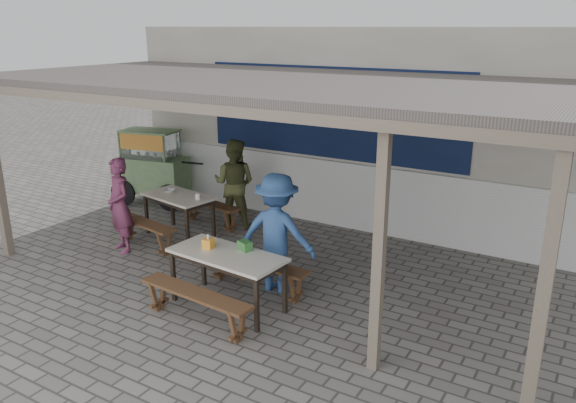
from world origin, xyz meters
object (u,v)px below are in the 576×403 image
(donation_box, at_px, (245,246))
(condiment_jar, at_px, (198,196))
(table_right, at_px, (227,259))
(tissue_box, at_px, (208,243))
(vendor_cart, at_px, (153,164))
(condiment_bowl, at_px, (170,191))
(bench_right_wall, at_px, (256,267))
(patron_street_side, at_px, (120,205))
(patron_right_table, at_px, (277,233))
(bench_right_street, at_px, (196,300))
(table_left, at_px, (178,200))
(bench_left_street, at_px, (145,229))
(patron_wall_side, at_px, (234,183))
(bench_left_wall, at_px, (211,209))

(donation_box, height_order, condiment_jar, donation_box)
(table_right, relative_size, tissue_box, 12.29)
(vendor_cart, relative_size, condiment_bowl, 9.53)
(vendor_cart, distance_m, tissue_box, 4.64)
(bench_right_wall, xyz_separation_m, patron_street_side, (-2.68, 0.08, 0.43))
(patron_street_side, relative_size, tissue_box, 12.07)
(vendor_cart, bearing_deg, condiment_bowl, -48.94)
(patron_right_table, xyz_separation_m, condiment_jar, (-2.10, 0.86, -0.03))
(vendor_cart, bearing_deg, bench_right_street, -52.57)
(table_left, bearing_deg, bench_right_wall, -14.37)
(donation_box, relative_size, condiment_bowl, 0.96)
(patron_street_side, height_order, patron_right_table, patron_right_table)
(patron_street_side, bearing_deg, table_left, 90.69)
(patron_street_side, height_order, condiment_jar, patron_street_side)
(condiment_jar, bearing_deg, patron_right_table, -22.27)
(bench_right_wall, relative_size, condiment_bowl, 8.61)
(table_left, height_order, bench_left_street, table_left)
(bench_left_street, relative_size, patron_wall_side, 0.84)
(table_left, bearing_deg, donation_box, -20.70)
(bench_right_wall, distance_m, patron_right_table, 0.57)
(patron_wall_side, distance_m, condiment_bowl, 1.15)
(bench_left_street, xyz_separation_m, table_right, (2.40, -0.94, 0.34))
(bench_left_wall, bearing_deg, condiment_jar, -55.49)
(patron_right_table, distance_m, condiment_jar, 2.27)
(bench_left_wall, xyz_separation_m, condiment_jar, (0.32, -0.71, 0.47))
(donation_box, bearing_deg, vendor_cart, 147.61)
(vendor_cart, bearing_deg, condiment_jar, -40.62)
(bench_left_street, height_order, bench_right_street, same)
(bench_left_wall, bearing_deg, tissue_box, -41.55)
(table_left, relative_size, tissue_box, 10.45)
(bench_left_street, height_order, condiment_bowl, condiment_bowl)
(patron_street_side, bearing_deg, condiment_jar, 71.17)
(patron_wall_side, bearing_deg, bench_left_street, 54.64)
(bench_left_wall, bearing_deg, table_right, -37.39)
(vendor_cart, relative_size, tissue_box, 14.18)
(bench_right_wall, xyz_separation_m, patron_right_table, (0.23, 0.18, 0.49))
(bench_left_wall, xyz_separation_m, donation_box, (2.28, -2.13, 0.48))
(table_right, relative_size, donation_box, 8.60)
(table_right, bearing_deg, patron_wall_side, 128.82)
(table_right, height_order, bench_right_wall, table_right)
(table_left, bearing_deg, bench_left_street, -90.00)
(table_right, distance_m, bench_right_street, 0.68)
(bench_left_street, xyz_separation_m, bench_right_wall, (2.44, -0.35, 0.01))
(patron_right_table, bearing_deg, patron_wall_side, -50.86)
(table_right, relative_size, bench_right_street, 0.96)
(bench_left_wall, height_order, bench_right_wall, same)
(bench_left_wall, bearing_deg, patron_wall_side, 41.89)
(table_right, bearing_deg, bench_right_wall, 90.00)
(table_left, xyz_separation_m, vendor_cart, (-1.73, 1.19, 0.16))
(donation_box, bearing_deg, tissue_box, -157.50)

